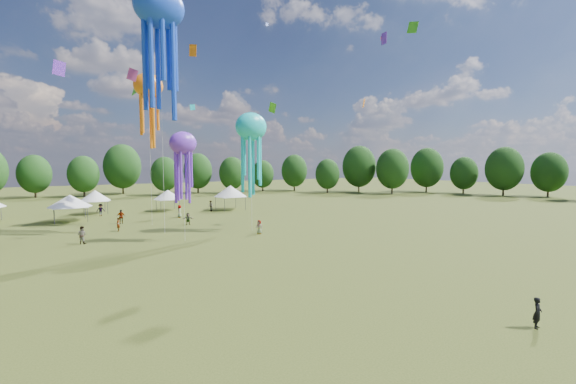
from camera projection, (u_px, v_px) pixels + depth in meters
ground at (433, 370)px, 14.65m from camera, size 300.00×300.00×0.00m
observer_main at (537, 313)px, 18.30m from camera, size 0.64×0.51×1.55m
spectator_near at (82, 235)px, 37.55m from camera, size 1.12×1.09×1.82m
spectators_far at (162, 213)px, 53.85m from camera, size 17.44×27.43×1.91m
festival_tents at (118, 196)px, 58.08m from camera, size 40.49×12.33×4.32m
show_kites at (120, 69)px, 42.05m from camera, size 33.22×18.39×28.23m
treeline at (105, 173)px, 64.09m from camera, size 201.57×95.24×13.43m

